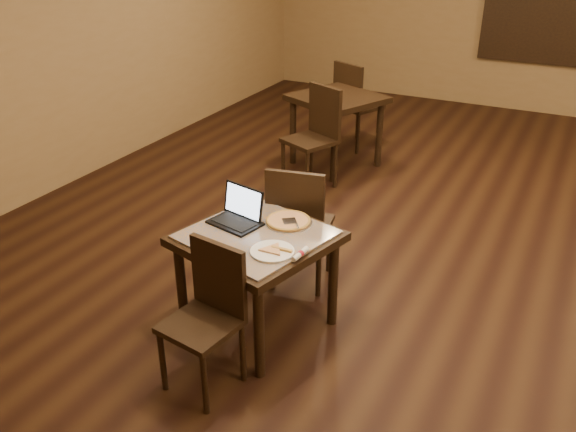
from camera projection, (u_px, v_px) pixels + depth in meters
The scene contains 17 objects.
ground at pixel (426, 258), 5.34m from camera, with size 10.00×10.00×0.00m, color black.
wall_back at pixel (533, 7), 8.64m from camera, with size 8.00×0.02×3.00m, color olive.
wall_left at pixel (61, 43), 6.29m from camera, with size 0.02×10.00×3.00m, color olive.
mural at pixel (572, 6), 8.38m from camera, with size 2.34×0.05×1.64m.
tiled_table at pixel (257, 247), 4.17m from camera, with size 1.12×1.12×0.76m.
chair_main_near at pixel (209, 309), 3.73m from camera, with size 0.47×0.47×0.95m.
chair_main_far at pixel (298, 221), 4.69m from camera, with size 0.53×0.53×1.03m.
laptop at pixel (239, 213), 4.27m from camera, with size 0.39×0.34×0.24m.
plate at pixel (272, 252), 3.89m from camera, with size 0.29×0.29×0.02m, color white.
pizza_slice at pixel (272, 250), 3.89m from camera, with size 0.18×0.18×0.02m, color beige, non-canonical shape.
pizza_pan at pixel (288, 222), 4.27m from camera, with size 0.34×0.34×0.01m, color silver.
pizza_whole at pixel (288, 220), 4.26m from camera, with size 0.31×0.31×0.02m.
spatula at pixel (289, 221), 4.23m from camera, with size 0.09×0.22×0.01m, color silver.
napkin_roll at pixel (300, 254), 3.85m from camera, with size 0.05×0.17×0.04m.
other_table_b at pixel (337, 108), 6.99m from camera, with size 1.18×1.18×0.84m.
other_table_b_chair_near at pixel (316, 131), 6.50m from camera, with size 0.62×0.62×1.08m.
other_table_b_chair_far at pixel (354, 101), 7.55m from camera, with size 0.62×0.62×1.08m.
Camera 1 is at (1.02, -4.65, 2.72)m, focal length 38.00 mm.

